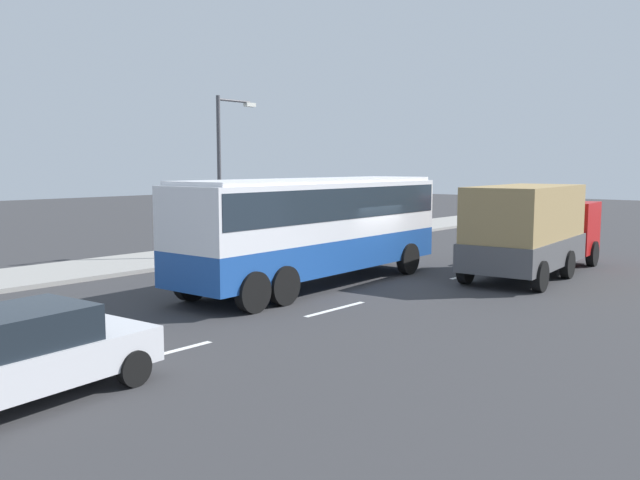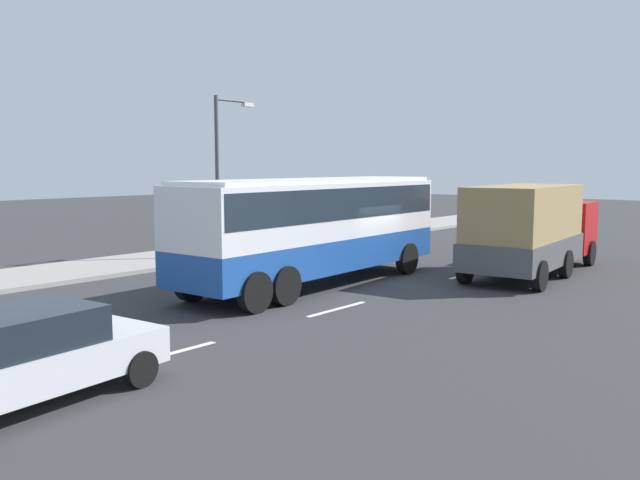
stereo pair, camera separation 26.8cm
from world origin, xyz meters
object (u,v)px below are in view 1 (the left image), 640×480
(car_silver_hatch, at_px, (16,355))
(cargo_truck, at_px, (533,227))
(street_lamp, at_px, (224,163))
(coach_bus, at_px, (315,220))
(pedestrian_near_curb, at_px, (228,228))

(car_silver_hatch, bearing_deg, cargo_truck, -9.34)
(cargo_truck, xyz_separation_m, street_lamp, (-4.54, 11.04, 2.23))
(car_silver_hatch, height_order, street_lamp, street_lamp)
(coach_bus, xyz_separation_m, pedestrian_near_curb, (3.90, 8.63, -1.08))
(cargo_truck, height_order, car_silver_hatch, cargo_truck)
(car_silver_hatch, distance_m, pedestrian_near_curb, 19.19)
(street_lamp, bearing_deg, coach_bus, -106.21)
(cargo_truck, height_order, pedestrian_near_curb, cargo_truck)
(car_silver_hatch, relative_size, pedestrian_near_curb, 2.98)
(pedestrian_near_curb, xyz_separation_m, street_lamp, (-1.99, -2.06, 2.87))
(car_silver_hatch, bearing_deg, street_lamp, 31.64)
(pedestrian_near_curb, height_order, street_lamp, street_lamp)
(coach_bus, distance_m, car_silver_hatch, 11.67)
(coach_bus, xyz_separation_m, car_silver_hatch, (-11.11, -3.34, -1.31))
(cargo_truck, xyz_separation_m, car_silver_hatch, (-17.55, 1.14, -0.87))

